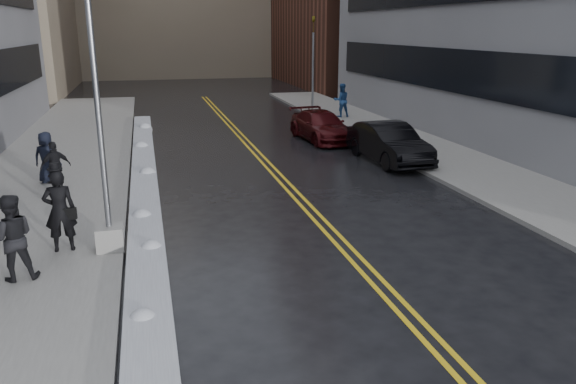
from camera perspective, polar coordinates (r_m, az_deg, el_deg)
ground at (r=13.05m, az=-3.14°, el=-8.28°), size 160.00×160.00×0.00m
sidewalk_west at (r=22.58m, az=-22.79°, el=1.32°), size 5.50×50.00×0.15m
sidewalk_east at (r=25.44m, az=14.88°, el=3.63°), size 4.00×50.00×0.15m
lane_line_left at (r=22.79m, az=-2.25°, el=2.55°), size 0.12×50.00×0.01m
lane_line_right at (r=22.85m, az=-1.51°, el=2.59°), size 0.12×50.00×0.01m
snow_ridge at (r=20.35m, az=-14.38°, el=0.83°), size 0.90×30.00×0.34m
lamppost at (r=14.00m, az=-18.35°, el=3.56°), size 0.65×0.65×7.62m
fire_hydrant at (r=24.88m, az=12.94°, el=4.60°), size 0.26×0.26×0.73m
traffic_signal at (r=37.29m, az=2.56°, el=13.20°), size 0.16×0.20×6.00m
pedestrian_fedora at (r=14.67m, az=-22.18°, el=-1.77°), size 0.79×0.55×2.05m
pedestrian_b at (r=13.42m, az=-26.24°, el=-4.20°), size 1.04×0.87×1.92m
pedestrian_c at (r=21.47m, az=-23.28°, el=3.25°), size 0.97×0.71×1.82m
pedestrian_d at (r=20.19m, az=-22.54°, el=2.39°), size 1.07×0.79×1.69m
pedestrian_east at (r=35.02m, az=5.45°, el=9.26°), size 0.99×0.77×2.03m
car_black at (r=23.82m, az=10.19°, el=4.92°), size 2.03×5.08×1.64m
car_maroon at (r=28.24m, az=3.40°, el=6.71°), size 2.45×5.14×1.45m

